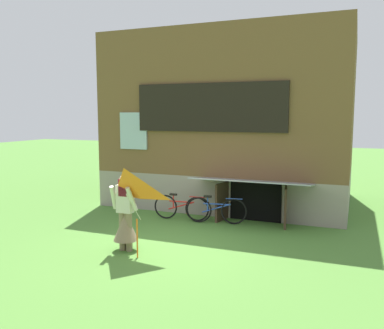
{
  "coord_description": "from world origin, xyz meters",
  "views": [
    {
      "loc": [
        3.8,
        -7.72,
        2.89
      ],
      "look_at": [
        0.27,
        1.02,
        1.73
      ],
      "focal_mm": 38.1,
      "sensor_mm": 36.0,
      "label": 1
    }
  ],
  "objects": [
    {
      "name": "person",
      "position": [
        -0.66,
        -0.45,
        0.69
      ],
      "size": [
        0.61,
        0.53,
        1.64
      ],
      "rotation": [
        0.0,
        0.0,
        -0.38
      ],
      "color": "#7F6B51",
      "rests_on": "ground_plane"
    },
    {
      "name": "ground_plane",
      "position": [
        0.0,
        0.0,
        0.0
      ],
      "size": [
        60.0,
        60.0,
        0.0
      ],
      "primitive_type": "plane",
      "color": "#4C7F33"
    },
    {
      "name": "kite",
      "position": [
        -0.34,
        -0.99,
        1.4
      ],
      "size": [
        1.06,
        0.96,
        1.78
      ],
      "color": "orange",
      "rests_on": "ground_plane"
    },
    {
      "name": "bicycle_red",
      "position": [
        -0.57,
        2.31,
        0.35
      ],
      "size": [
        1.58,
        0.16,
        0.72
      ],
      "rotation": [
        0.0,
        0.0,
        0.08
      ],
      "color": "black",
      "rests_on": "ground_plane"
    },
    {
      "name": "bicycle_blue",
      "position": [
        0.44,
        2.33,
        0.36
      ],
      "size": [
        1.61,
        0.34,
        0.74
      ],
      "rotation": [
        0.0,
        0.0,
        0.18
      ],
      "color": "black",
      "rests_on": "ground_plane"
    },
    {
      "name": "log_house",
      "position": [
        0.0,
        5.44,
        2.68
      ],
      "size": [
        7.38,
        6.01,
        5.36
      ],
      "color": "gray",
      "rests_on": "ground_plane"
    }
  ]
}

